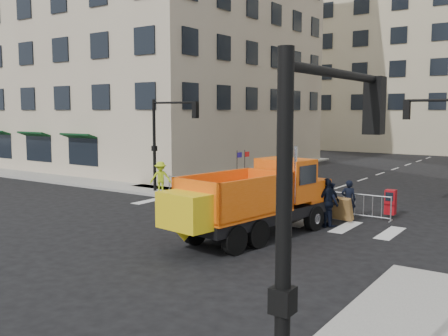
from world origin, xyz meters
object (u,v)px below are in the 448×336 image
Objects in this scene: cop_a at (348,200)px; cop_b at (329,204)px; newspaper_box at (390,202)px; cop_c at (328,203)px; worker at (161,178)px; plow_truck at (254,198)px.

cop_a is 0.95× the size of cop_b.
cop_a is 2.01m from newspaper_box.
cop_a is 1.58× the size of newspaper_box.
cop_b is 0.25m from cop_c.
plow_truck is at bearing -69.28° from worker.
plow_truck is 5.22× the size of cop_a.
cop_a is at bearing -136.18° from newspaper_box.
cop_b reaches higher than newspaper_box.
cop_a is 0.87× the size of cop_c.
plow_truck reaches higher than newspaper_box.
cop_c is at bearing 124.55° from cop_b.
newspaper_box is at bearing -33.02° from worker.
worker reaches higher than cop_a.
cop_b is at bearing -48.29° from worker.
cop_b is at bearing 61.86° from cop_a.
worker reaches higher than newspaper_box.
newspaper_box is at bearing -16.62° from plow_truck.
newspaper_box is (1.61, 3.27, -0.31)m from cop_c.
cop_c is at bearing -49.51° from worker.
plow_truck is 7.32m from newspaper_box.
worker reaches higher than cop_b.
plow_truck is at bearing 97.51° from cop_b.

